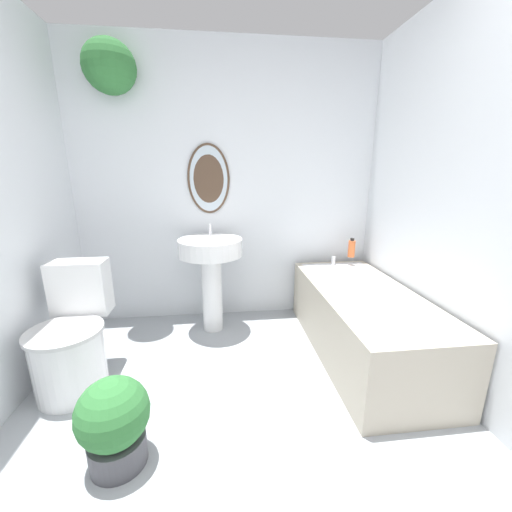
{
  "coord_description": "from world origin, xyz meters",
  "views": [
    {
      "loc": [
        -0.09,
        -0.51,
        1.35
      ],
      "look_at": [
        0.14,
        1.45,
        0.81
      ],
      "focal_mm": 22.0,
      "sensor_mm": 36.0,
      "label": 1
    }
  ],
  "objects": [
    {
      "name": "wall_back",
      "position": [
        -0.12,
        2.35,
        1.32
      ],
      "size": [
        2.74,
        0.39,
        2.4
      ],
      "color": "silver",
      "rests_on": "ground_plane"
    },
    {
      "name": "wall_right",
      "position": [
        1.34,
        1.17,
        1.2
      ],
      "size": [
        0.06,
        2.46,
        2.4
      ],
      "color": "silver",
      "rests_on": "ground_plane"
    },
    {
      "name": "toilet",
      "position": [
        -1.03,
        1.38,
        0.31
      ],
      "size": [
        0.44,
        0.6,
        0.77
      ],
      "color": "white",
      "rests_on": "ground_plane"
    },
    {
      "name": "pedestal_sink",
      "position": [
        -0.17,
        2.03,
        0.6
      ],
      "size": [
        0.53,
        0.53,
        0.91
      ],
      "color": "white",
      "rests_on": "ground_plane"
    },
    {
      "name": "bathtub",
      "position": [
        0.95,
        1.52,
        0.26
      ],
      "size": [
        0.68,
        1.54,
        0.58
      ],
      "color": "#B2A893",
      "rests_on": "ground_plane"
    },
    {
      "name": "shampoo_bottle",
      "position": [
        1.11,
        2.16,
        0.66
      ],
      "size": [
        0.06,
        0.06,
        0.18
      ],
      "color": "#DB6633",
      "rests_on": "bathtub"
    },
    {
      "name": "potted_plant",
      "position": [
        -0.6,
        0.75,
        0.24
      ],
      "size": [
        0.33,
        0.33,
        0.44
      ],
      "color": "#47474C",
      "rests_on": "ground_plane"
    }
  ]
}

